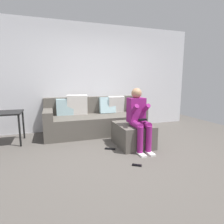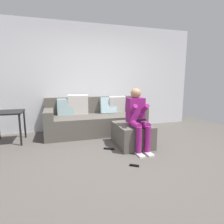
{
  "view_description": "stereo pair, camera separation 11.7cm",
  "coord_description": "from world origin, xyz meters",
  "px_view_note": "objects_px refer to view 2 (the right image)",
  "views": [
    {
      "loc": [
        -1.09,
        -2.62,
        1.26
      ],
      "look_at": [
        0.15,
        1.11,
        0.59
      ],
      "focal_mm": 29.59,
      "sensor_mm": 36.0,
      "label": 1
    },
    {
      "loc": [
        -0.98,
        -2.65,
        1.26
      ],
      "look_at": [
        0.15,
        1.11,
        0.59
      ],
      "focal_mm": 29.59,
      "sensor_mm": 36.0,
      "label": 2
    }
  ],
  "objects_px": {
    "ottoman": "(132,135)",
    "person_seated": "(138,116)",
    "remote_near_ottoman": "(134,166)",
    "couch_sectional": "(95,119)",
    "remote_by_storage_bin": "(109,149)",
    "side_table": "(8,116)"
  },
  "relations": [
    {
      "from": "ottoman",
      "to": "person_seated",
      "type": "relative_size",
      "value": 0.71
    },
    {
      "from": "remote_by_storage_bin",
      "to": "ottoman",
      "type": "bearing_deg",
      "value": 38.49
    },
    {
      "from": "remote_near_ottoman",
      "to": "couch_sectional",
      "type": "bearing_deg",
      "value": 129.43
    },
    {
      "from": "remote_near_ottoman",
      "to": "remote_by_storage_bin",
      "type": "height_order",
      "value": "same"
    },
    {
      "from": "couch_sectional",
      "to": "remote_by_storage_bin",
      "type": "height_order",
      "value": "couch_sectional"
    },
    {
      "from": "person_seated",
      "to": "remote_near_ottoman",
      "type": "relative_size",
      "value": 8.04
    },
    {
      "from": "side_table",
      "to": "remote_by_storage_bin",
      "type": "height_order",
      "value": "side_table"
    },
    {
      "from": "couch_sectional",
      "to": "ottoman",
      "type": "height_order",
      "value": "couch_sectional"
    },
    {
      "from": "person_seated",
      "to": "remote_by_storage_bin",
      "type": "xyz_separation_m",
      "value": [
        -0.51,
        0.12,
        -0.62
      ]
    },
    {
      "from": "remote_near_ottoman",
      "to": "remote_by_storage_bin",
      "type": "distance_m",
      "value": 0.79
    },
    {
      "from": "ottoman",
      "to": "remote_by_storage_bin",
      "type": "xyz_separation_m",
      "value": [
        -0.5,
        -0.08,
        -0.2
      ]
    },
    {
      "from": "couch_sectional",
      "to": "side_table",
      "type": "bearing_deg",
      "value": -172.33
    },
    {
      "from": "couch_sectional",
      "to": "remote_near_ottoman",
      "type": "height_order",
      "value": "couch_sectional"
    },
    {
      "from": "person_seated",
      "to": "remote_near_ottoman",
      "type": "bearing_deg",
      "value": -117.07
    },
    {
      "from": "couch_sectional",
      "to": "remote_near_ottoman",
      "type": "bearing_deg",
      "value": -84.6
    },
    {
      "from": "ottoman",
      "to": "side_table",
      "type": "bearing_deg",
      "value": 159.31
    },
    {
      "from": "remote_near_ottoman",
      "to": "remote_by_storage_bin",
      "type": "relative_size",
      "value": 0.71
    },
    {
      "from": "couch_sectional",
      "to": "ottoman",
      "type": "relative_size",
      "value": 2.9
    },
    {
      "from": "person_seated",
      "to": "ottoman",
      "type": "bearing_deg",
      "value": 93.67
    },
    {
      "from": "remote_by_storage_bin",
      "to": "couch_sectional",
      "type": "bearing_deg",
      "value": 119.53
    },
    {
      "from": "side_table",
      "to": "ottoman",
      "type": "bearing_deg",
      "value": -20.69
    },
    {
      "from": "ottoman",
      "to": "remote_near_ottoman",
      "type": "distance_m",
      "value": 0.93
    }
  ]
}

